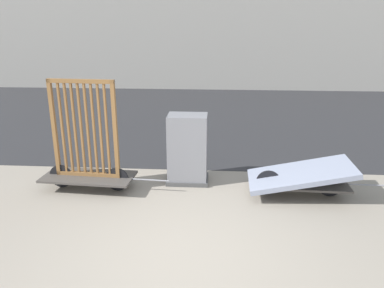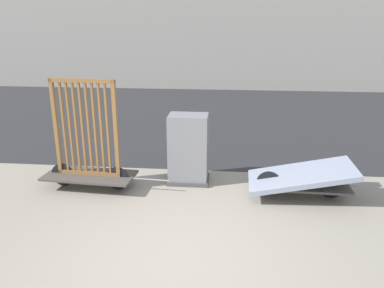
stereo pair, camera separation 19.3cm
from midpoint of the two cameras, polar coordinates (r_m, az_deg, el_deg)
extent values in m
plane|color=gray|center=(5.29, -1.27, -16.89)|extent=(60.00, 60.00, 0.00)
cube|color=#2D2D30|center=(13.17, 3.17, 4.51)|extent=(56.00, 10.59, 0.01)
cube|color=#4C4742|center=(7.43, -14.60, -4.66)|extent=(1.77, 0.88, 0.04)
cylinder|color=black|center=(7.24, -10.52, -5.16)|extent=(0.45, 0.07, 0.45)
cylinder|color=black|center=(7.68, -18.41, -4.44)|extent=(0.45, 0.07, 0.45)
cylinder|color=gray|center=(7.04, -5.53, -5.42)|extent=(0.70, 0.08, 0.03)
cube|color=olive|center=(7.41, -14.63, -4.27)|extent=(1.24, 0.15, 0.07)
cube|color=olive|center=(6.97, -15.75, 9.27)|extent=(1.24, 0.15, 0.07)
cube|color=olive|center=(7.40, -19.31, 2.44)|extent=(0.07, 0.07, 1.83)
cube|color=olive|center=(6.92, -10.74, 2.12)|extent=(0.07, 0.07, 1.83)
cube|color=olive|center=(7.33, -18.23, 2.40)|extent=(0.04, 0.05, 1.76)
cube|color=olive|center=(7.27, -17.37, 2.37)|extent=(0.04, 0.05, 1.76)
cube|color=olive|center=(7.22, -16.50, 2.34)|extent=(0.04, 0.05, 1.76)
cube|color=olive|center=(7.17, -15.62, 2.31)|extent=(0.04, 0.05, 1.76)
cube|color=olive|center=(7.12, -14.72, 2.27)|extent=(0.04, 0.05, 1.76)
cube|color=olive|center=(7.07, -13.81, 2.24)|extent=(0.04, 0.05, 1.76)
cube|color=olive|center=(7.02, -12.89, 2.20)|extent=(0.04, 0.05, 1.76)
cube|color=olive|center=(6.98, -11.96, 2.17)|extent=(0.04, 0.05, 1.76)
cube|color=#4C4742|center=(7.14, 16.86, -5.81)|extent=(1.74, 0.81, 0.04)
cylinder|color=black|center=(7.27, 21.20, -6.03)|extent=(0.45, 0.05, 0.45)
cylinder|color=black|center=(7.07, 12.36, -5.84)|extent=(0.45, 0.05, 0.45)
cylinder|color=gray|center=(7.45, 26.10, -5.93)|extent=(0.70, 0.05, 0.03)
cube|color=#8C93A8|center=(7.08, 16.97, -4.59)|extent=(1.88, 1.10, 0.48)
cube|color=#4C4C4C|center=(7.55, 0.18, -5.39)|extent=(0.82, 0.60, 0.08)
cube|color=gray|center=(7.32, 0.19, -0.75)|extent=(0.76, 0.54, 1.37)
camera|label=1|loc=(0.10, -89.18, 0.26)|focal=35.00mm
camera|label=2|loc=(0.10, 90.82, -0.26)|focal=35.00mm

